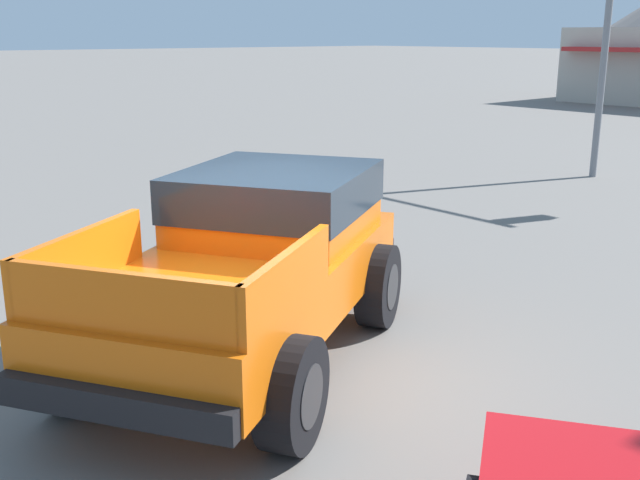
{
  "coord_description": "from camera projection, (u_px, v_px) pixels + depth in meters",
  "views": [
    {
      "loc": [
        5.59,
        -4.17,
        3.24
      ],
      "look_at": [
        -0.27,
        0.88,
        1.11
      ],
      "focal_mm": 42.0,
      "sensor_mm": 36.0,
      "label": 1
    }
  ],
  "objects": [
    {
      "name": "ground_plane",
      "position": [
        271.0,
        366.0,
        7.56
      ],
      "size": [
        320.0,
        320.0,
        0.0
      ],
      "primitive_type": "plane",
      "color": "slate"
    },
    {
      "name": "orange_pickup_truck",
      "position": [
        256.0,
        254.0,
        7.68
      ],
      "size": [
        4.13,
        5.11,
        1.85
      ],
      "rotation": [
        0.0,
        0.0,
        0.54
      ],
      "color": "orange",
      "rests_on": "ground_plane"
    }
  ]
}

